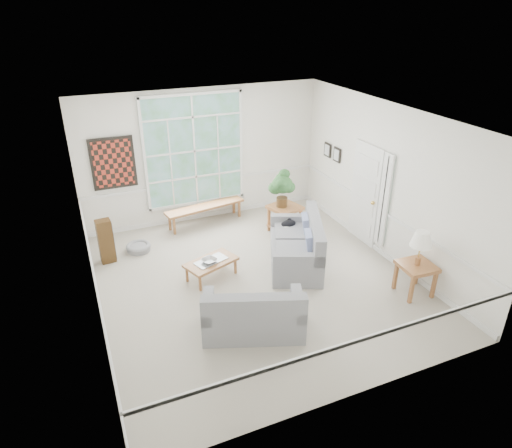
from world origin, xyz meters
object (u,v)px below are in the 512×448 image
(loveseat_right, at_px, (296,242))
(coffee_table, at_px, (211,269))
(end_table, at_px, (285,219))
(side_table, at_px, (415,279))
(loveseat_front, at_px, (253,308))

(loveseat_right, relative_size, coffee_table, 1.88)
(coffee_table, xyz_separation_m, end_table, (2.07, 1.15, 0.13))
(loveseat_right, relative_size, side_table, 3.05)
(loveseat_front, xyz_separation_m, coffee_table, (-0.13, 1.69, -0.24))
(loveseat_right, xyz_separation_m, coffee_table, (-1.65, 0.16, -0.30))
(loveseat_front, height_order, coffee_table, loveseat_front)
(coffee_table, bearing_deg, end_table, 8.73)
(loveseat_front, distance_m, side_table, 2.98)
(end_table, distance_m, side_table, 3.19)
(loveseat_right, xyz_separation_m, loveseat_front, (-1.52, -1.53, -0.06))
(loveseat_right, xyz_separation_m, side_table, (1.45, -1.70, -0.19))
(loveseat_front, bearing_deg, coffee_table, 114.93)
(end_table, bearing_deg, coffee_table, -150.93)
(side_table, bearing_deg, loveseat_front, 176.66)
(end_table, bearing_deg, loveseat_right, -107.70)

